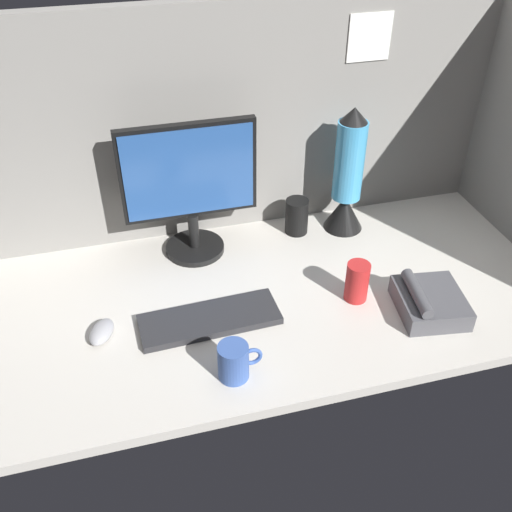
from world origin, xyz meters
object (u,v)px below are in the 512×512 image
mouse (102,332)px  mug_red_plastic (357,282)px  monitor (190,185)px  keyboard (210,319)px  mug_ceramic_blue (234,361)px  desk_phone (429,302)px  mug_black_travel (297,216)px  lava_lamp (347,180)px

mouse → mug_red_plastic: size_ratio=0.83×
monitor → mug_red_plastic: (39.28, -34.32, -17.03)cm
keyboard → mug_ceramic_blue: bearing=-86.1°
keyboard → desk_phone: bearing=-12.9°
mug_black_travel → lava_lamp: size_ratio=0.28×
mug_black_travel → mug_red_plastic: same height
monitor → mug_black_travel: monitor is taller
lava_lamp → keyboard: bearing=-146.8°
mug_ceramic_blue → desk_phone: mug_ceramic_blue is taller
mug_black_travel → mug_ceramic_blue: mug_black_travel is taller
mug_black_travel → mug_red_plastic: 35.93cm
mug_ceramic_blue → lava_lamp: size_ratio=0.26×
mouse → mug_ceramic_blue: bearing=-11.4°
mug_red_plastic → mug_ceramic_blue: 43.41cm
monitor → mouse: size_ratio=4.34×
mouse → desk_phone: 86.93cm
mug_black_travel → lava_lamp: 19.43cm
keyboard → mug_red_plastic: mug_red_plastic is taller
mug_red_plastic → desk_phone: mug_red_plastic is taller
lava_lamp → desk_phone: (7.05, -44.16, -14.12)cm
mug_red_plastic → mug_ceramic_blue: (-39.04, -18.95, -0.97)cm
monitor → desk_phone: bearing=-38.3°
keyboard → mug_black_travel: (35.42, 34.71, 4.81)cm
monitor → mug_ceramic_blue: 56.24cm
keyboard → lava_lamp: 63.09cm
keyboard → mug_ceramic_blue: mug_ceramic_blue is taller
mug_red_plastic → desk_phone: (16.87, -10.06, -2.62)cm
mug_black_travel → mug_ceramic_blue: bearing=-121.4°
mug_red_plastic → desk_phone: bearing=-30.8°
keyboard → monitor: bearing=84.4°
mug_red_plastic → desk_phone: 19.82cm
keyboard → mug_black_travel: mug_black_travel is taller
keyboard → desk_phone: (58.07, -10.82, 2.19)cm
monitor → mouse: bearing=-133.2°
mouse → monitor: bearing=70.9°
mug_red_plastic → lava_lamp: 37.30cm
keyboard → mouse: mouse is taller
mug_ceramic_blue → mug_red_plastic: bearing=25.9°
mouse → lava_lamp: lava_lamp is taller
mug_black_travel → mug_red_plastic: size_ratio=1.00×
monitor → lava_lamp: monitor is taller
desk_phone → mouse: bearing=171.6°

